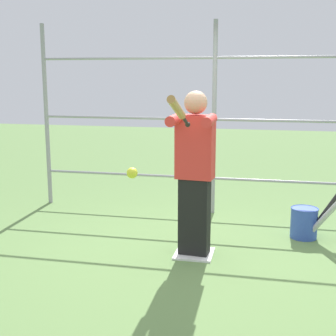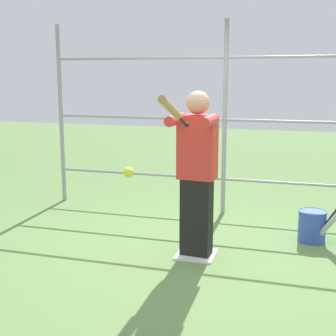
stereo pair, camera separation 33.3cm
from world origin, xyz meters
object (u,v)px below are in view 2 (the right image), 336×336
at_px(batter, 197,169).
at_px(bat_bucket, 316,224).
at_px(softball_in_flight, 129,172).
at_px(baseball_bat_swinging, 172,110).

xyz_separation_m(batter, bat_bucket, (-1.20, -0.79, -0.72)).
bearing_deg(bat_bucket, softball_in_flight, 44.50).
bearing_deg(baseball_bat_swinging, batter, -90.13).
bearing_deg(softball_in_flight, batter, -117.62).
bearing_deg(softball_in_flight, bat_bucket, -135.50).
height_order(baseball_bat_swinging, softball_in_flight, baseball_bat_swinging).
bearing_deg(bat_bucket, baseball_bat_swinging, 54.42).
xyz_separation_m(baseball_bat_swinging, bat_bucket, (-1.21, -1.68, -1.38)).
bearing_deg(softball_in_flight, baseball_bat_swinging, 168.42).
relative_size(baseball_bat_swinging, softball_in_flight, 8.09).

